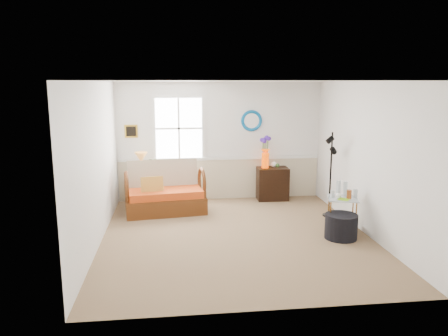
{
  "coord_description": "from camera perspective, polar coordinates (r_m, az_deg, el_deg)",
  "views": [
    {
      "loc": [
        -1.04,
        -7.02,
        2.58
      ],
      "look_at": [
        -0.18,
        0.24,
        1.14
      ],
      "focal_mm": 35.0,
      "sensor_mm": 36.0,
      "label": 1
    }
  ],
  "objects": [
    {
      "name": "floor_lamp",
      "position": [
        8.67,
        13.75,
        -0.86
      ],
      "size": [
        0.3,
        0.3,
        1.66
      ],
      "primitive_type": null,
      "rotation": [
        0.0,
        0.0,
        0.29
      ],
      "color": "black",
      "rests_on": "floor"
    },
    {
      "name": "floor",
      "position": [
        7.55,
        1.58,
        -8.86
      ],
      "size": [
        4.5,
        5.0,
        0.01
      ],
      "primitive_type": "cube",
      "color": "#80634B",
      "rests_on": "ground"
    },
    {
      "name": "lamp_stand",
      "position": [
        9.54,
        -10.46,
        -2.76
      ],
      "size": [
        0.44,
        0.44,
        0.64
      ],
      "primitive_type": null,
      "rotation": [
        0.0,
        0.0,
        0.23
      ],
      "color": "black",
      "rests_on": "floor"
    },
    {
      "name": "chair_rail",
      "position": [
        9.69,
        -0.51,
        1.26
      ],
      "size": [
        4.46,
        0.04,
        0.06
      ],
      "primitive_type": "cube",
      "color": "white",
      "rests_on": "walls"
    },
    {
      "name": "wainscot",
      "position": [
        9.79,
        -0.51,
        -1.44
      ],
      "size": [
        4.46,
        0.02,
        0.9
      ],
      "primitive_type": "cube",
      "color": "#C3B596",
      "rests_on": "walls"
    },
    {
      "name": "side_table",
      "position": [
        7.88,
        15.12,
        -5.99
      ],
      "size": [
        0.61,
        0.61,
        0.63
      ],
      "primitive_type": null,
      "rotation": [
        0.0,
        0.0,
        -0.28
      ],
      "color": "#9F6623",
      "rests_on": "floor"
    },
    {
      "name": "walls",
      "position": [
        7.21,
        1.63,
        0.89
      ],
      "size": [
        4.51,
        5.01,
        2.6
      ],
      "color": "white",
      "rests_on": "floor"
    },
    {
      "name": "cabinet",
      "position": [
        9.79,
        6.34,
        -2.04
      ],
      "size": [
        0.68,
        0.44,
        0.73
      ],
      "primitive_type": null,
      "rotation": [
        0.0,
        0.0,
        -0.01
      ],
      "color": "black",
      "rests_on": "floor"
    },
    {
      "name": "window",
      "position": [
        9.54,
        -5.92,
        5.17
      ],
      "size": [
        1.14,
        0.06,
        1.44
      ],
      "primitive_type": null,
      "color": "white",
      "rests_on": "walls"
    },
    {
      "name": "loveseat",
      "position": [
        8.83,
        -7.72,
        -2.53
      ],
      "size": [
        1.66,
        1.08,
        1.02
      ],
      "primitive_type": null,
      "rotation": [
        0.0,
        0.0,
        0.13
      ],
      "color": "brown",
      "rests_on": "floor"
    },
    {
      "name": "table_lamp",
      "position": [
        9.42,
        -10.75,
        0.57
      ],
      "size": [
        0.28,
        0.28,
        0.49
      ],
      "primitive_type": null,
      "rotation": [
        0.0,
        0.0,
        -0.06
      ],
      "color": "orange",
      "rests_on": "lamp_stand"
    },
    {
      "name": "ottoman",
      "position": [
        7.63,
        15.04,
        -7.37
      ],
      "size": [
        0.59,
        0.59,
        0.42
      ],
      "primitive_type": "cylinder",
      "rotation": [
        0.0,
        0.0,
        0.1
      ],
      "color": "black",
      "rests_on": "floor"
    },
    {
      "name": "throw_pillow",
      "position": [
        8.71,
        -9.35,
        -2.52
      ],
      "size": [
        0.44,
        0.19,
        0.43
      ],
      "primitive_type": null,
      "rotation": [
        0.0,
        0.0,
        0.2
      ],
      "color": "#C67224",
      "rests_on": "loveseat"
    },
    {
      "name": "potted_plant",
      "position": [
        9.46,
        -9.68,
        -0.0
      ],
      "size": [
        0.4,
        0.42,
        0.28
      ],
      "primitive_type": "imported",
      "rotation": [
        0.0,
        0.0,
        0.24
      ],
      "color": "#355F29",
      "rests_on": "lamp_stand"
    },
    {
      "name": "flower_vase",
      "position": [
        9.62,
        5.43,
        2.05
      ],
      "size": [
        0.23,
        0.23,
        0.69
      ],
      "primitive_type": null,
      "rotation": [
        0.0,
        0.0,
        0.13
      ],
      "color": "#E23F00",
      "rests_on": "cabinet"
    },
    {
      "name": "picture",
      "position": [
        9.59,
        -12.04,
        4.72
      ],
      "size": [
        0.28,
        0.03,
        0.28
      ],
      "primitive_type": "cube",
      "color": "gold",
      "rests_on": "walls"
    },
    {
      "name": "tabletop_items",
      "position": [
        7.81,
        15.39,
        -2.76
      ],
      "size": [
        0.61,
        0.61,
        0.26
      ],
      "primitive_type": null,
      "rotation": [
        0.0,
        0.0,
        -0.68
      ],
      "color": "silver",
      "rests_on": "side_table"
    },
    {
      "name": "mirror",
      "position": [
        9.69,
        3.62,
        6.19
      ],
      "size": [
        0.47,
        0.07,
        0.47
      ],
      "primitive_type": "torus",
      "rotation": [
        1.57,
        0.0,
        0.0
      ],
      "color": "#0275C1",
      "rests_on": "walls"
    },
    {
      "name": "ceiling",
      "position": [
        7.1,
        1.69,
        11.28
      ],
      "size": [
        4.5,
        5.0,
        0.01
      ],
      "primitive_type": "cube",
      "color": "white",
      "rests_on": "walls"
    }
  ]
}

